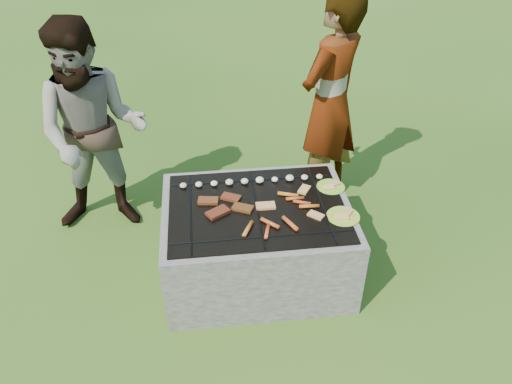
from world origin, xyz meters
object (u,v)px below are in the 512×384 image
Objects in this scene: plate_near at (343,217)px; cook at (330,102)px; fire_pit at (257,243)px; plate_far at (331,187)px; bystander at (94,133)px.

cook is at bearing 82.24° from plate_near.
fire_pit is 1.33m from cook.
plate_near is at bearing -90.03° from plate_far.
fire_pit is at bearing -30.47° from bystander.
fire_pit is 0.76× the size of bystander.
cook is 1.06× the size of bystander.
plate_far is at bearing -16.05° from bystander.
cook reaches higher than plate_near.
plate_near is at bearing 40.97° from cook.
plate_near is (0.56, -0.17, 0.33)m from fire_pit.
bystander is at bearing 152.03° from plate_near.
cook is 1.87m from bystander.
cook is (0.15, 1.10, 0.30)m from plate_near.
plate_far is 0.12× the size of cook.
bystander is (-1.15, 0.74, 0.58)m from fire_pit.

